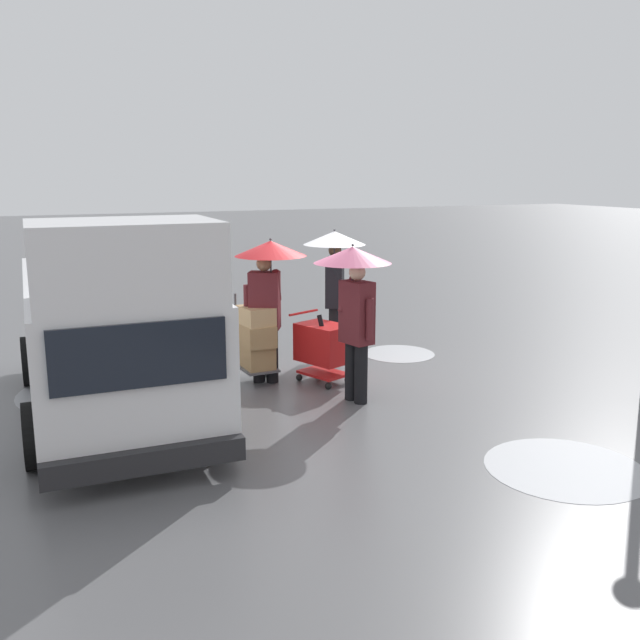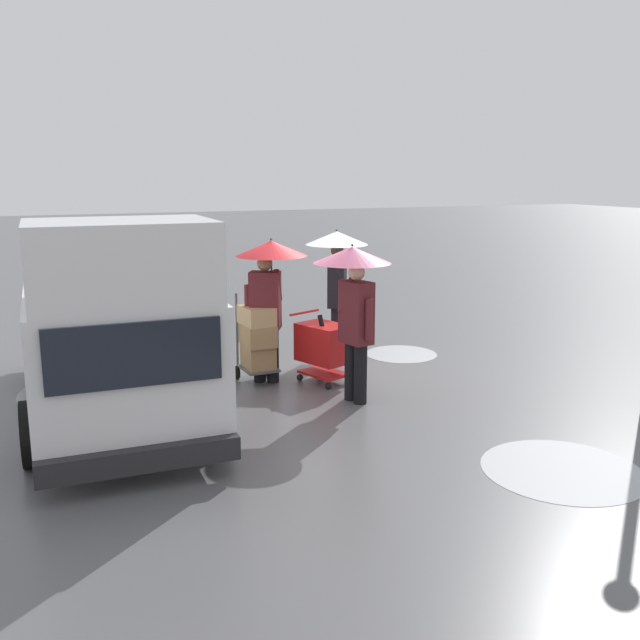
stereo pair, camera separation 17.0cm
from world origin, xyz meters
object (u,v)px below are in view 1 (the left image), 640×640
Objects in this scene: hand_dolly_boxes at (257,338)px; pedestrian_black_side at (335,262)px; cargo_van_parked_right at (111,326)px; shopping_cart_vendor at (323,345)px; pedestrian_pink_side at (354,286)px; pedestrian_white_side at (268,277)px.

pedestrian_black_side is at bearing -148.89° from hand_dolly_boxes.
shopping_cart_vendor is (-3.03, -0.27, -0.61)m from cargo_van_parked_right.
pedestrian_black_side is at bearing -156.23° from cargo_van_parked_right.
pedestrian_black_side is at bearing -108.76° from pedestrian_pink_side.
pedestrian_pink_side reaches higher than shopping_cart_vendor.
hand_dolly_boxes is at bearing 31.11° from pedestrian_black_side.
cargo_van_parked_right is 4.08× the size of hand_dolly_boxes.
pedestrian_white_side reaches higher than hand_dolly_boxes.
pedestrian_pink_side is 1.00× the size of pedestrian_black_side.
pedestrian_white_side is (-0.16, 0.06, 0.91)m from hand_dolly_boxes.
pedestrian_pink_side is at bearing 125.30° from hand_dolly_boxes.
hand_dolly_boxes is at bearing -54.70° from pedestrian_pink_side.
pedestrian_black_side is (-0.84, -1.44, 1.02)m from shopping_cart_vendor.
cargo_van_parked_right is at bearing -12.28° from pedestrian_pink_side.
shopping_cart_vendor is at bearing 156.33° from pedestrian_white_side.
shopping_cart_vendor is 0.98m from hand_dolly_boxes.
pedestrian_pink_side is at bearing 167.72° from cargo_van_parked_right.
cargo_van_parked_right is at bearing 23.77° from pedestrian_black_side.
pedestrian_black_side reaches higher than hand_dolly_boxes.
hand_dolly_boxes is 2.23m from pedestrian_black_side.
pedestrian_pink_side is 1.48m from pedestrian_white_side.
pedestrian_white_side is (1.58, 1.11, 0.00)m from pedestrian_black_side.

